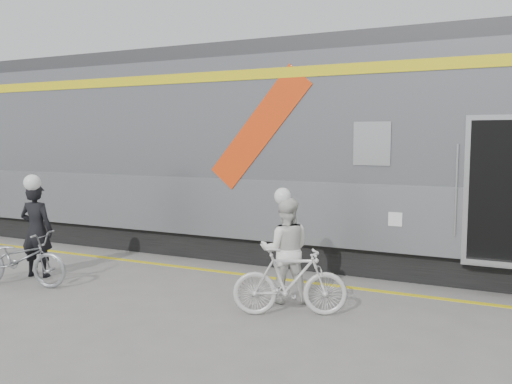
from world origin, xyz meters
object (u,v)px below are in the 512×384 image
Objects in this scene: bicycle_left at (19,259)px; woman at (285,250)px; bicycle_right at (290,282)px; man at (37,230)px.

bicycle_left is 4.27m from woman.
woman is 0.99× the size of bicycle_right.
man is at bearing 65.08° from bicycle_right.
bicycle_right reaches higher than bicycle_left.
man is 1.05× the size of bicycle_right.
woman is (4.32, 0.53, -0.04)m from man.
man is 0.69m from bicycle_left.
woman reaches higher than bicycle_left.
man is at bearing -17.68° from woman.
man is 0.95× the size of bicycle_left.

